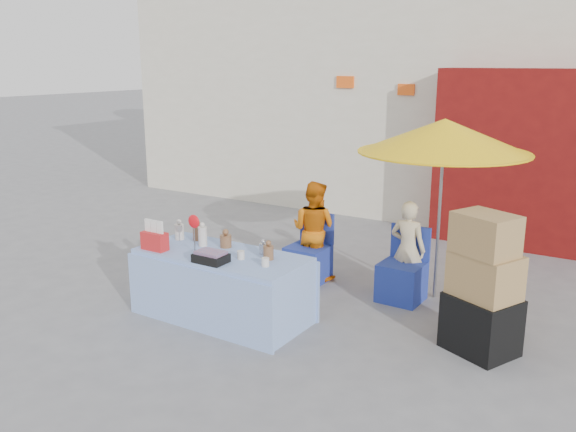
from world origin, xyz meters
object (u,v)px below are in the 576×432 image
Objects in this scene: market_table at (222,285)px; chair_left at (308,261)px; vendor_orange at (314,230)px; vendor_beige at (408,249)px; box_stack at (483,290)px; chair_right at (402,279)px; umbrella at (444,137)px.

market_table is 1.51m from chair_left.
vendor_beige is at bearing -178.76° from vendor_orange.
box_stack is (2.36, -0.83, 0.37)m from chair_left.
market_table is 2.25× the size of chair_right.
chair_right is 1.69m from umbrella.
vendor_beige is (-0.00, 0.13, 0.32)m from chair_right.
vendor_beige is at bearing -153.43° from umbrella.
chair_left is 0.63× the size of box_stack.
umbrella is at bearing -173.23° from vendor_orange.
vendor_orange is 2.55m from box_stack.
chair_left is at bearing 82.72° from market_table.
box_stack is (0.81, -1.12, -1.26)m from umbrella.
vendor_orange is at bearing 175.11° from chair_right.
chair_right is at bearing 1.24° from chair_left.
vendor_beige is 0.55× the size of umbrella.
chair_left is 1.25m from chair_right.
market_table reaches higher than chair_left.
chair_left is at bearing -178.76° from chair_right.
vendor_orange is at bearing 91.39° from chair_left.
box_stack is at bearing 15.31° from market_table.
umbrella reaches higher than box_stack.
chair_left is 0.73× the size of vendor_beige.
market_table is 2.25× the size of chair_left.
umbrella is 1.54× the size of box_stack.
market_table is 2.93m from umbrella.
market_table is 1.41× the size of box_stack.
chair_left is at bearing 7.37° from vendor_beige.
umbrella is at bearing 126.04° from box_stack.
chair_left is 0.41× the size of umbrella.
market_table is at bearing -133.36° from chair_right.
vendor_beige is at bearing 91.39° from chair_right.
box_stack reaches higher than chair_right.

